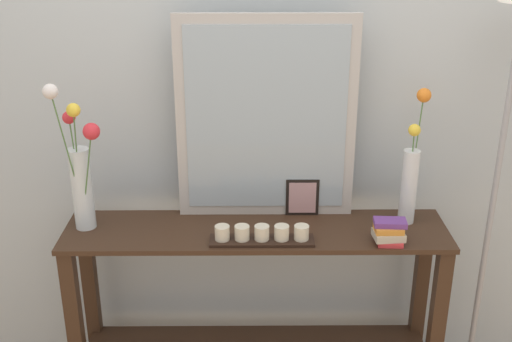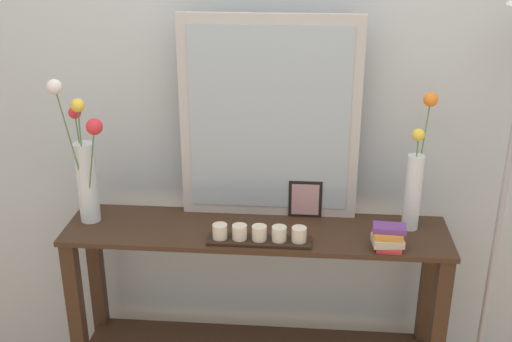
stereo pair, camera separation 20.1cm
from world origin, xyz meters
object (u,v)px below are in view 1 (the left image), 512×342
object	(u,v)px
mirror_leaning	(266,119)
tall_vase_left	(80,172)
console_table	(256,298)
picture_frame_small	(302,197)
vase_right	(411,173)
floor_lamp	(504,133)
book_stack	(389,232)
candle_tray	(262,235)

from	to	relation	value
mirror_leaning	tall_vase_left	distance (m)	0.73
console_table	picture_frame_small	bearing A→B (deg)	33.77
vase_right	floor_lamp	distance (m)	0.37
picture_frame_small	book_stack	xyz separation A→B (m)	(0.31, -0.24, -0.03)
picture_frame_small	floor_lamp	size ratio (longest dim) A/B	0.09
vase_right	console_table	bearing A→B (deg)	-173.36
console_table	candle_tray	bearing A→B (deg)	-78.60
mirror_leaning	picture_frame_small	size ratio (longest dim) A/B	5.18
candle_tray	floor_lamp	world-z (taller)	floor_lamp
vase_right	book_stack	xyz separation A→B (m)	(-0.11, -0.18, -0.16)
picture_frame_small	floor_lamp	xyz separation A→B (m)	(0.74, -0.09, 0.30)
console_table	floor_lamp	bearing A→B (deg)	2.43
picture_frame_small	console_table	bearing A→B (deg)	-146.23
mirror_leaning	vase_right	size ratio (longest dim) A/B	1.54
vase_right	picture_frame_small	bearing A→B (deg)	172.37
console_table	vase_right	distance (m)	0.80
mirror_leaning	candle_tray	bearing A→B (deg)	-94.50
picture_frame_small	floor_lamp	bearing A→B (deg)	-6.65
mirror_leaning	candle_tray	world-z (taller)	mirror_leaning
tall_vase_left	picture_frame_small	xyz separation A→B (m)	(0.85, 0.12, -0.16)
candle_tray	floor_lamp	size ratio (longest dim) A/B	0.22
console_table	tall_vase_left	distance (m)	0.86
tall_vase_left	vase_right	size ratio (longest dim) A/B	1.15
candle_tray	book_stack	world-z (taller)	book_stack
mirror_leaning	candle_tray	size ratio (longest dim) A/B	2.06
vase_right	picture_frame_small	distance (m)	0.44
book_stack	floor_lamp	size ratio (longest dim) A/B	0.07
candle_tray	floor_lamp	distance (m)	0.98
tall_vase_left	vase_right	bearing A→B (deg)	2.71
mirror_leaning	candle_tray	distance (m)	0.45
console_table	picture_frame_small	size ratio (longest dim) A/B	9.59
vase_right	tall_vase_left	bearing A→B (deg)	-177.29
book_stack	vase_right	bearing A→B (deg)	59.15
tall_vase_left	candle_tray	xyz separation A→B (m)	(0.68, -0.12, -0.21)
console_table	picture_frame_small	xyz separation A→B (m)	(0.19, 0.13, 0.39)
picture_frame_small	mirror_leaning	bearing A→B (deg)	174.67
picture_frame_small	book_stack	distance (m)	0.39
picture_frame_small	floor_lamp	world-z (taller)	floor_lamp
mirror_leaning	floor_lamp	distance (m)	0.89
candle_tray	book_stack	size ratio (longest dim) A/B	3.13
tall_vase_left	console_table	bearing A→B (deg)	-0.90
vase_right	book_stack	size ratio (longest dim) A/B	4.19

